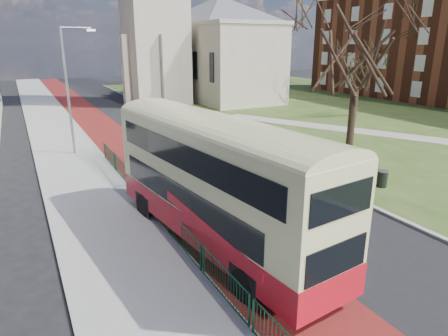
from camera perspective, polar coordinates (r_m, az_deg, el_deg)
ground at (r=13.95m, az=9.94°, el=-13.64°), size 160.00×160.00×0.00m
road_carriageway at (r=31.51m, az=-10.17°, el=4.15°), size 9.00×120.00×0.01m
bus_lane at (r=30.85m, az=-14.95°, el=3.54°), size 3.40×120.00×0.01m
pavement_west at (r=30.29m, az=-21.96°, el=2.70°), size 4.00×120.00×0.12m
kerb_west at (r=30.52m, az=-18.25°, el=3.22°), size 0.25×120.00×0.13m
kerb_east at (r=34.89m, az=-3.94°, el=5.78°), size 0.25×80.00×0.13m
grass_green at (r=46.42m, az=19.40°, el=7.72°), size 40.00×80.00×0.04m
footpath at (r=34.35m, az=26.85°, el=3.71°), size 18.84×32.82×0.03m
pedestrian_railing at (r=15.56m, az=-7.91°, el=-7.76°), size 0.07×24.00×1.12m
streetlamp at (r=27.64m, az=-21.21°, el=11.07°), size 2.13×0.18×8.00m
bus at (r=14.04m, az=-1.30°, el=-1.31°), size 3.86×11.23×4.60m
winter_tree_near at (r=24.32m, az=18.93°, el=18.24°), size 8.10×8.10×11.24m
winter_tree_far at (r=42.20m, az=18.77°, el=13.92°), size 5.14×5.14×7.38m
litter_bin at (r=22.00m, az=21.68°, el=-1.40°), size 0.59×0.59×0.88m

